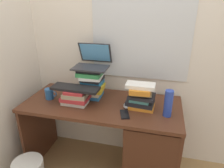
{
  "coord_description": "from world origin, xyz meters",
  "views": [
    {
      "loc": [
        0.48,
        -1.54,
        1.58
      ],
      "look_at": [
        0.09,
        0.03,
        0.91
      ],
      "focal_mm": 32.51,
      "sensor_mm": 36.0,
      "label": 1
    }
  ],
  "objects_px": {
    "book_stack_tall": "(91,83)",
    "book_stack_keyboard_riser": "(76,97)",
    "book_stack_side": "(141,96)",
    "laptop": "(93,61)",
    "desk": "(139,141)",
    "keyboard": "(75,88)",
    "cell_phone": "(125,114)",
    "water_bottle": "(168,103)",
    "mug": "(50,94)",
    "computer_mouse": "(127,105)"
  },
  "relations": [
    {
      "from": "book_stack_tall",
      "to": "book_stack_keyboard_riser",
      "type": "xyz_separation_m",
      "value": [
        -0.09,
        -0.17,
        -0.07
      ]
    },
    {
      "from": "book_stack_side",
      "to": "laptop",
      "type": "relative_size",
      "value": 0.8
    },
    {
      "from": "desk",
      "to": "book_stack_tall",
      "type": "distance_m",
      "value": 0.68
    },
    {
      "from": "keyboard",
      "to": "cell_phone",
      "type": "bearing_deg",
      "value": -9.11
    },
    {
      "from": "book_stack_tall",
      "to": "book_stack_side",
      "type": "bearing_deg",
      "value": -11.88
    },
    {
      "from": "book_stack_tall",
      "to": "water_bottle",
      "type": "height_order",
      "value": "book_stack_tall"
    },
    {
      "from": "keyboard",
      "to": "water_bottle",
      "type": "relative_size",
      "value": 1.92
    },
    {
      "from": "desk",
      "to": "water_bottle",
      "type": "bearing_deg",
      "value": -15.67
    },
    {
      "from": "desk",
      "to": "book_stack_side",
      "type": "height_order",
      "value": "book_stack_side"
    },
    {
      "from": "book_stack_keyboard_riser",
      "to": "mug",
      "type": "height_order",
      "value": "book_stack_keyboard_riser"
    },
    {
      "from": "laptop",
      "to": "cell_phone",
      "type": "height_order",
      "value": "laptop"
    },
    {
      "from": "book_stack_tall",
      "to": "keyboard",
      "type": "bearing_deg",
      "value": -118.59
    },
    {
      "from": "keyboard",
      "to": "water_bottle",
      "type": "height_order",
      "value": "water_bottle"
    },
    {
      "from": "desk",
      "to": "book_stack_keyboard_riser",
      "type": "height_order",
      "value": "book_stack_keyboard_riser"
    },
    {
      "from": "book_stack_keyboard_riser",
      "to": "water_bottle",
      "type": "height_order",
      "value": "water_bottle"
    },
    {
      "from": "book_stack_side",
      "to": "desk",
      "type": "bearing_deg",
      "value": -66.88
    },
    {
      "from": "mug",
      "to": "water_bottle",
      "type": "height_order",
      "value": "water_bottle"
    },
    {
      "from": "keyboard",
      "to": "book_stack_keyboard_riser",
      "type": "bearing_deg",
      "value": -86.61
    },
    {
      "from": "book_stack_keyboard_riser",
      "to": "cell_phone",
      "type": "relative_size",
      "value": 1.73
    },
    {
      "from": "keyboard",
      "to": "water_bottle",
      "type": "xyz_separation_m",
      "value": [
        0.78,
        -0.02,
        -0.04
      ]
    },
    {
      "from": "book_stack_tall",
      "to": "laptop",
      "type": "height_order",
      "value": "laptop"
    },
    {
      "from": "laptop",
      "to": "computer_mouse",
      "type": "height_order",
      "value": "laptop"
    },
    {
      "from": "computer_mouse",
      "to": "cell_phone",
      "type": "height_order",
      "value": "computer_mouse"
    },
    {
      "from": "desk",
      "to": "mug",
      "type": "bearing_deg",
      "value": -178.99
    },
    {
      "from": "keyboard",
      "to": "computer_mouse",
      "type": "distance_m",
      "value": 0.47
    },
    {
      "from": "book_stack_keyboard_riser",
      "to": "book_stack_side",
      "type": "relative_size",
      "value": 0.95
    },
    {
      "from": "cell_phone",
      "to": "laptop",
      "type": "bearing_deg",
      "value": 123.01
    },
    {
      "from": "book_stack_side",
      "to": "keyboard",
      "type": "distance_m",
      "value": 0.56
    },
    {
      "from": "book_stack_tall",
      "to": "book_stack_keyboard_riser",
      "type": "height_order",
      "value": "book_stack_tall"
    },
    {
      "from": "water_bottle",
      "to": "cell_phone",
      "type": "distance_m",
      "value": 0.35
    },
    {
      "from": "keyboard",
      "to": "mug",
      "type": "height_order",
      "value": "keyboard"
    },
    {
      "from": "book_stack_keyboard_riser",
      "to": "cell_phone",
      "type": "bearing_deg",
      "value": -9.93
    },
    {
      "from": "book_stack_keyboard_riser",
      "to": "computer_mouse",
      "type": "height_order",
      "value": "book_stack_keyboard_riser"
    },
    {
      "from": "mug",
      "to": "water_bottle",
      "type": "xyz_separation_m",
      "value": [
        1.06,
        -0.05,
        0.06
      ]
    },
    {
      "from": "computer_mouse",
      "to": "cell_phone",
      "type": "relative_size",
      "value": 0.76
    },
    {
      "from": "book_stack_keyboard_riser",
      "to": "desk",
      "type": "bearing_deg",
      "value": 5.18
    },
    {
      "from": "keyboard",
      "to": "cell_phone",
      "type": "xyz_separation_m",
      "value": [
        0.45,
        -0.09,
        -0.14
      ]
    },
    {
      "from": "desk",
      "to": "book_stack_side",
      "type": "xyz_separation_m",
      "value": [
        -0.01,
        0.02,
        0.44
      ]
    },
    {
      "from": "desk",
      "to": "water_bottle",
      "type": "relative_size",
      "value": 6.36
    },
    {
      "from": "laptop",
      "to": "water_bottle",
      "type": "xyz_separation_m",
      "value": [
        0.7,
        -0.24,
        -0.22
      ]
    },
    {
      "from": "book_stack_keyboard_riser",
      "to": "cell_phone",
      "type": "distance_m",
      "value": 0.46
    },
    {
      "from": "book_stack_side",
      "to": "water_bottle",
      "type": "height_order",
      "value": "same"
    },
    {
      "from": "desk",
      "to": "water_bottle",
      "type": "height_order",
      "value": "water_bottle"
    },
    {
      "from": "cell_phone",
      "to": "water_bottle",
      "type": "bearing_deg",
      "value": -4.72
    },
    {
      "from": "book_stack_tall",
      "to": "book_stack_side",
      "type": "distance_m",
      "value": 0.48
    },
    {
      "from": "computer_mouse",
      "to": "mug",
      "type": "bearing_deg",
      "value": -178.89
    },
    {
      "from": "book_stack_side",
      "to": "keyboard",
      "type": "xyz_separation_m",
      "value": [
        -0.56,
        -0.07,
        0.04
      ]
    },
    {
      "from": "computer_mouse",
      "to": "water_bottle",
      "type": "xyz_separation_m",
      "value": [
        0.33,
        -0.06,
        0.09
      ]
    },
    {
      "from": "book_stack_tall",
      "to": "keyboard",
      "type": "height_order",
      "value": "book_stack_tall"
    },
    {
      "from": "water_bottle",
      "to": "book_stack_side",
      "type": "bearing_deg",
      "value": 159.93
    }
  ]
}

